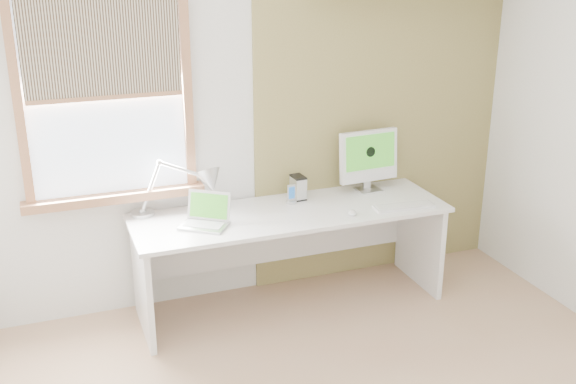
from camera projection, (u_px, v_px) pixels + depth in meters
name	position (u px, v px, depth m)	size (l,w,h in m)	color
room	(364.00, 203.00, 3.31)	(4.04, 3.54, 2.64)	tan
accent_wall	(381.00, 110.00, 5.18)	(2.00, 0.02, 2.60)	olive
window	(106.00, 98.00, 4.41)	(1.20, 0.14, 1.42)	#945C3B
desk	(288.00, 233.00, 4.89)	(2.20, 0.70, 0.73)	white
desk_lamp	(198.00, 185.00, 4.68)	(0.67, 0.33, 0.39)	#BABDBF
laptop	(206.00, 217.00, 4.53)	(0.38, 0.36, 0.21)	#BABDBF
phone_dock	(291.00, 198.00, 4.90)	(0.09, 0.09, 0.14)	#BABDBF
external_drive	(298.00, 187.00, 4.97)	(0.09, 0.14, 0.17)	#BABDBF
imac	(369.00, 157.00, 5.10)	(0.47, 0.16, 0.46)	#BABDBF
keyboard	(404.00, 206.00, 4.83)	(0.44, 0.16, 0.02)	white
mouse	(352.00, 213.00, 4.70)	(0.06, 0.10, 0.03)	white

